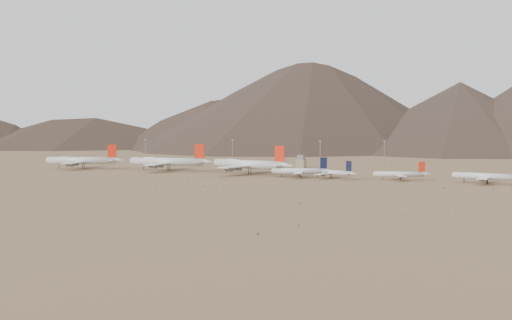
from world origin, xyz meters
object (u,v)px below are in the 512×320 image
at_px(narrowbody_b, 332,173).
at_px(narrowbody_a, 301,171).
at_px(control_tower, 301,162).
at_px(widebody_west, 82,160).
at_px(widebody_east, 249,164).
at_px(widebody_centre, 168,162).

bearing_deg(narrowbody_b, narrowbody_a, -155.70).
distance_m(narrowbody_a, narrowbody_b, 22.78).
bearing_deg(control_tower, widebody_west, -151.40).
distance_m(narrowbody_a, control_tower, 100.38).
height_order(widebody_east, control_tower, widebody_east).
bearing_deg(narrowbody_a, narrowbody_b, -12.21).
bearing_deg(widebody_centre, widebody_west, -179.50).
bearing_deg(narrowbody_b, widebody_east, -166.52).
bearing_deg(widebody_west, widebody_east, -15.69).
bearing_deg(widebody_east, control_tower, 92.88).
distance_m(widebody_west, widebody_centre, 85.80).
relative_size(widebody_east, narrowbody_a, 1.74).
relative_size(narrowbody_a, control_tower, 3.71).
relative_size(narrowbody_a, narrowbody_b, 1.14).
relative_size(narrowbody_b, control_tower, 3.27).
bearing_deg(widebody_east, narrowbody_a, 1.22).
bearing_deg(control_tower, narrowbody_b, -58.65).
relative_size(widebody_centre, narrowbody_b, 2.00).
xyz_separation_m(narrowbody_a, narrowbody_b, (22.68, 1.97, -0.54)).
height_order(widebody_east, narrowbody_a, widebody_east).
height_order(widebody_west, widebody_east, widebody_east).
distance_m(widebody_west, widebody_east, 163.95).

